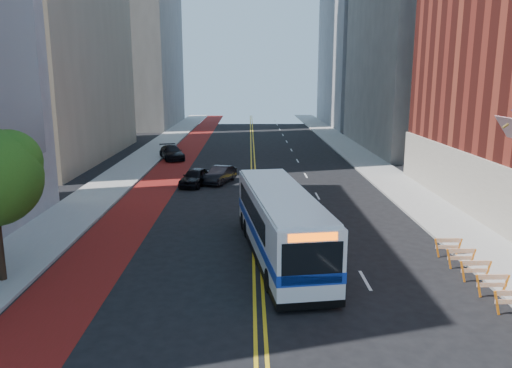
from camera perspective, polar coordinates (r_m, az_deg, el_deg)
The scene contains 12 objects.
ground at distance 17.33m, azimuth 0.61°, elevation -18.90°, with size 160.00×160.00×0.00m, color black.
sidewalk_left at distance 47.15m, azimuth -15.03°, elevation 0.99°, with size 4.00×140.00×0.15m, color gray.
sidewalk_right at distance 47.34m, azimuth 14.41°, elevation 1.07°, with size 4.00×140.00×0.15m, color gray.
bus_lane_paint at distance 46.36m, azimuth -10.34°, elevation 0.93°, with size 3.60×140.00×0.01m, color #61140D.
center_line_inner at distance 45.71m, azimuth -0.50°, elevation 0.97°, with size 0.14×140.00×0.01m, color gold.
center_line_outer at distance 45.71m, azimuth -0.05°, elevation 0.97°, with size 0.14×140.00×0.01m, color gold.
lane_dashes at distance 53.82m, azimuth 4.77°, elevation 2.66°, with size 0.14×98.20×0.01m.
construction_barriers at distance 22.39m, azimuth 26.26°, elevation -10.81°, with size 1.42×10.91×1.00m.
transit_bus at distance 25.01m, azimuth 2.75°, elevation -4.42°, with size 4.35×12.72×3.43m.
car_a at distance 41.72m, azimuth -6.97°, elevation 0.81°, with size 1.73×4.30×1.46m, color black.
car_b at distance 42.63m, azimuth -4.12°, elevation 1.07°, with size 1.48×4.24×1.40m, color black.
car_c at distance 55.30m, azimuth -9.60°, elevation 3.56°, with size 2.09×5.14×1.49m, color black.
Camera 1 is at (-0.37, -14.82, 8.98)m, focal length 35.00 mm.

